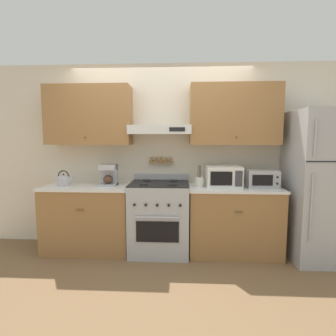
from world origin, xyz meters
TOP-DOWN VIEW (x-y plane):
  - ground_plane at (0.00, 0.00)m, footprint 16.00×16.00m
  - wall_back at (0.01, 0.58)m, footprint 5.20×0.46m
  - counter_left at (-0.97, 0.32)m, footprint 1.16×0.63m
  - counter_right at (0.98, 0.32)m, footprint 1.19×0.63m
  - stove_range at (0.00, 0.29)m, footprint 0.77×0.67m
  - refrigerator at (2.00, 0.23)m, footprint 0.68×0.78m
  - tea_kettle at (-1.30, 0.32)m, footprint 0.22×0.17m
  - coffee_maker at (-0.68, 0.34)m, footprint 0.21×0.20m
  - microwave at (0.84, 0.33)m, footprint 0.44×0.39m
  - utensil_crock at (0.53, 0.32)m, footprint 0.11×0.11m
  - toaster_oven at (1.33, 0.31)m, footprint 0.39×0.28m

SIDE VIEW (x-z plane):
  - ground_plane at x=0.00m, z-range 0.00..0.00m
  - counter_right at x=0.98m, z-range 0.00..0.89m
  - counter_left at x=-0.97m, z-range 0.00..0.89m
  - stove_range at x=0.00m, z-range -0.04..0.98m
  - refrigerator at x=2.00m, z-range 0.00..1.86m
  - utensil_crock at x=0.53m, z-range 0.82..1.10m
  - tea_kettle at x=-1.30m, z-range 0.87..1.07m
  - toaster_oven at x=1.33m, z-range 0.89..1.12m
  - microwave at x=0.84m, z-range 0.89..1.16m
  - coffee_maker at x=-0.68m, z-range 0.89..1.18m
  - wall_back at x=0.01m, z-range 0.20..2.75m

